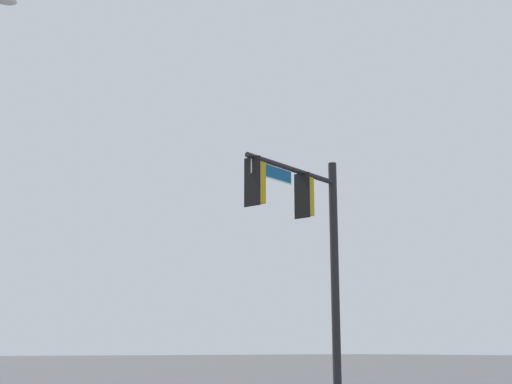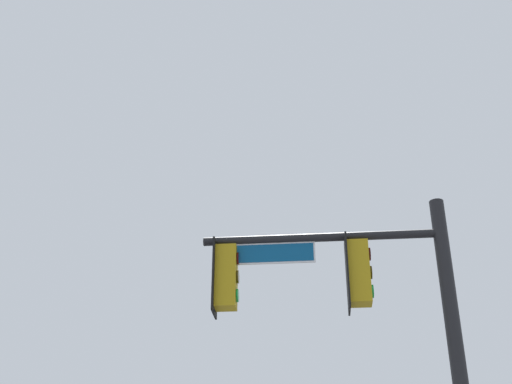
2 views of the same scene
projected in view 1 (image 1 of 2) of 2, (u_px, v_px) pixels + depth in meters
signal_pole_near at (310, 236)px, 20.11m from camera, size 4.07×1.28×7.25m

